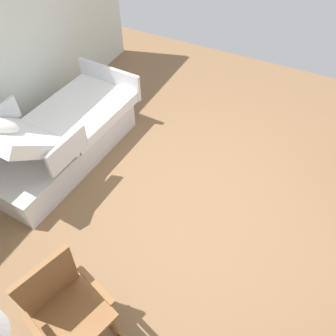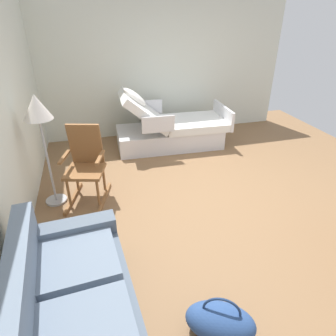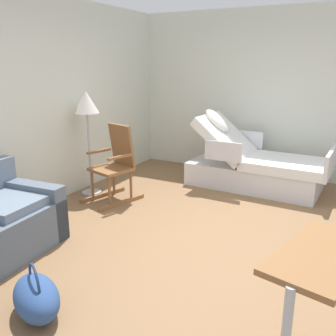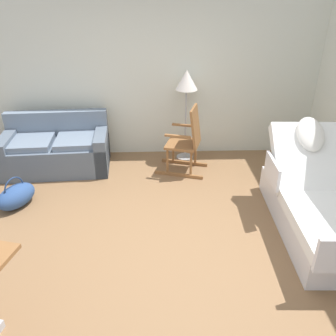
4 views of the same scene
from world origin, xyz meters
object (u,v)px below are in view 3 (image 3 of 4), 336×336
at_px(floor_lamp, 87,109).
at_px(duffel_bag, 36,297).
at_px(rocking_chair, 115,164).
at_px(overbed_table, 310,307).
at_px(hospital_bed, 254,167).

distance_m(floor_lamp, duffel_bag, 2.92).
bearing_deg(rocking_chair, overbed_table, -126.11).
distance_m(rocking_chair, overbed_table, 3.46).
relative_size(rocking_chair, duffel_bag, 1.63).
bearing_deg(rocking_chair, duffel_bag, -158.29).
relative_size(hospital_bed, floor_lamp, 1.42).
distance_m(hospital_bed, duffel_bag, 3.80).
distance_m(rocking_chair, duffel_bag, 2.53).
distance_m(hospital_bed, floor_lamp, 2.62).
bearing_deg(rocking_chair, floor_lamp, 88.34).
relative_size(hospital_bed, rocking_chair, 2.00).
height_order(overbed_table, duffel_bag, overbed_table).
bearing_deg(hospital_bed, rocking_chair, 132.24).
bearing_deg(overbed_table, duffel_bag, 98.61).
relative_size(hospital_bed, duffel_bag, 3.25).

